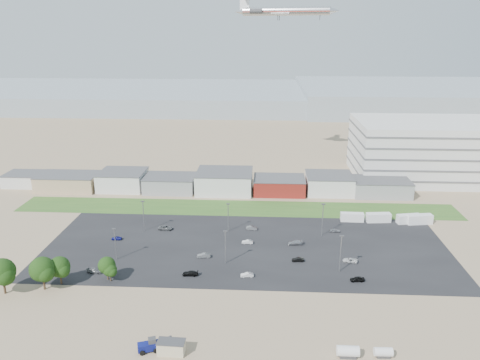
# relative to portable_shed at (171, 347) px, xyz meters

# --- Properties ---
(ground) EXTENTS (700.00, 700.00, 0.00)m
(ground) POSITION_rel_portable_shed_xyz_m (7.97, 29.67, -1.41)
(ground) COLOR #957F5E
(ground) RESTS_ON ground
(parking_lot) EXTENTS (120.00, 50.00, 0.01)m
(parking_lot) POSITION_rel_portable_shed_xyz_m (12.97, 49.67, -1.40)
(parking_lot) COLOR black
(parking_lot) RESTS_ON ground
(grass_strip) EXTENTS (160.00, 16.00, 0.02)m
(grass_strip) POSITION_rel_portable_shed_xyz_m (7.97, 81.67, -1.40)
(grass_strip) COLOR #2F5A22
(grass_strip) RESTS_ON ground
(hills_backdrop) EXTENTS (700.00, 200.00, 9.00)m
(hills_backdrop) POSITION_rel_portable_shed_xyz_m (47.97, 344.67, 3.09)
(hills_backdrop) COLOR gray
(hills_backdrop) RESTS_ON ground
(building_row) EXTENTS (170.00, 20.00, 8.00)m
(building_row) POSITION_rel_portable_shed_xyz_m (-9.03, 100.67, 2.59)
(building_row) COLOR silver
(building_row) RESTS_ON ground
(parking_garage) EXTENTS (80.00, 40.00, 25.00)m
(parking_garage) POSITION_rel_portable_shed_xyz_m (97.97, 124.67, 11.09)
(parking_garage) COLOR silver
(parking_garage) RESTS_ON ground
(portable_shed) EXTENTS (5.70, 3.13, 2.81)m
(portable_shed) POSITION_rel_portable_shed_xyz_m (0.00, 0.00, 0.00)
(portable_shed) COLOR #BEB290
(portable_shed) RESTS_ON ground
(telehandler) EXTENTS (7.32, 4.43, 2.89)m
(telehandler) POSITION_rel_portable_shed_xyz_m (-4.72, 0.36, 0.04)
(telehandler) COLOR #0B1159
(telehandler) RESTS_ON ground
(storage_tank_nw) EXTENTS (4.38, 2.23, 2.62)m
(storage_tank_nw) POSITION_rel_portable_shed_xyz_m (35.15, 0.89, -0.10)
(storage_tank_nw) COLOR silver
(storage_tank_nw) RESTS_ON ground
(storage_tank_ne) EXTENTS (3.65, 1.89, 2.16)m
(storage_tank_ne) POSITION_rel_portable_shed_xyz_m (42.18, 1.31, -0.32)
(storage_tank_ne) COLOR silver
(storage_tank_ne) RESTS_ON ground
(box_trailer_a) EXTENTS (7.79, 2.59, 2.90)m
(box_trailer_a) POSITION_rel_portable_shed_xyz_m (48.08, 71.46, 0.04)
(box_trailer_a) COLOR silver
(box_trailer_a) RESTS_ON ground
(box_trailer_b) EXTENTS (8.34, 3.37, 3.05)m
(box_trailer_b) POSITION_rel_portable_shed_xyz_m (56.89, 71.35, 0.12)
(box_trailer_b) COLOR silver
(box_trailer_b) RESTS_ON ground
(box_trailer_c) EXTENTS (8.36, 4.10, 3.01)m
(box_trailer_c) POSITION_rel_portable_shed_xyz_m (66.87, 70.85, 0.10)
(box_trailer_c) COLOR silver
(box_trailer_c) RESTS_ON ground
(box_trailer_d) EXTENTS (8.81, 3.98, 3.18)m
(box_trailer_d) POSITION_rel_portable_shed_xyz_m (70.27, 70.46, 0.19)
(box_trailer_d) COLOR silver
(box_trailer_d) RESTS_ON ground
(tree_far_left) EXTENTS (6.99, 6.99, 10.49)m
(tree_far_left) POSITION_rel_portable_shed_xyz_m (-45.37, 20.04, 3.84)
(tree_far_left) COLOR black
(tree_far_left) RESTS_ON ground
(tree_left) EXTENTS (6.61, 6.61, 9.92)m
(tree_left) POSITION_rel_portable_shed_xyz_m (-36.53, 22.44, 3.55)
(tree_left) COLOR black
(tree_left) RESTS_ON ground
(tree_mid) EXTENTS (5.69, 5.69, 8.54)m
(tree_mid) POSITION_rel_portable_shed_xyz_m (-33.44, 25.25, 2.86)
(tree_mid) COLOR black
(tree_mid) RESTS_ON ground
(tree_right) EXTENTS (4.82, 4.82, 7.23)m
(tree_right) POSITION_rel_portable_shed_xyz_m (-22.25, 28.09, 2.21)
(tree_right) COLOR black
(tree_right) RESTS_ON ground
(tree_near) EXTENTS (3.83, 3.83, 5.75)m
(tree_near) POSITION_rel_portable_shed_xyz_m (-21.28, 27.38, 1.47)
(tree_near) COLOR black
(tree_near) RESTS_ON ground
(lightpole_front_l) EXTENTS (1.11, 0.46, 9.44)m
(lightpole_front_l) POSITION_rel_portable_shed_xyz_m (-23.49, 39.48, 3.31)
(lightpole_front_l) COLOR slate
(lightpole_front_l) RESTS_ON ground
(lightpole_front_m) EXTENTS (1.15, 0.48, 9.77)m
(lightpole_front_m) POSITION_rel_portable_shed_xyz_m (7.58, 38.79, 3.48)
(lightpole_front_m) COLOR slate
(lightpole_front_m) RESTS_ON ground
(lightpole_front_r) EXTENTS (1.24, 0.52, 10.54)m
(lightpole_front_r) POSITION_rel_portable_shed_xyz_m (38.64, 35.79, 3.86)
(lightpole_front_r) COLOR slate
(lightpole_front_r) RESTS_ON ground
(lightpole_back_l) EXTENTS (1.20, 0.50, 10.24)m
(lightpole_back_l) POSITION_rel_portable_shed_xyz_m (-20.57, 59.60, 3.71)
(lightpole_back_l) COLOR slate
(lightpole_back_l) RESTS_ON ground
(lightpole_back_m) EXTENTS (1.12, 0.47, 9.52)m
(lightpole_back_m) POSITION_rel_portable_shed_xyz_m (6.62, 60.71, 3.35)
(lightpole_back_m) COLOR slate
(lightpole_back_m) RESTS_ON ground
(lightpole_back_r) EXTENTS (1.26, 0.52, 10.70)m
(lightpole_back_r) POSITION_rel_portable_shed_xyz_m (36.48, 59.01, 3.94)
(lightpole_back_r) COLOR slate
(lightpole_back_r) RESTS_ON ground
(airliner) EXTENTS (50.80, 39.24, 13.52)m
(airliner) POSITION_rel_portable_shed_xyz_m (26.01, 135.31, 68.59)
(airliner) COLOR silver
(parked_car_0) EXTENTS (4.26, 2.34, 1.13)m
(parked_car_0) POSITION_rel_portable_shed_xyz_m (42.41, 41.34, -0.84)
(parked_car_0) COLOR silver
(parked_car_0) RESTS_ON ground
(parked_car_1) EXTENTS (3.47, 1.36, 1.13)m
(parked_car_1) POSITION_rel_portable_shed_xyz_m (27.83, 40.89, -0.84)
(parked_car_1) COLOR black
(parked_car_1) RESTS_ON ground
(parked_car_2) EXTENTS (3.81, 1.82, 1.26)m
(parked_car_2) POSITION_rel_portable_shed_xyz_m (42.48, 30.77, -0.78)
(parked_car_2) COLOR black
(parked_car_2) RESTS_ON ground
(parked_car_3) EXTENTS (4.21, 1.74, 1.22)m
(parked_car_3) POSITION_rel_portable_shed_xyz_m (-1.15, 31.41, -0.80)
(parked_car_3) COLOR black
(parked_car_3) RESTS_ON ground
(parked_car_4) EXTENTS (3.92, 1.58, 1.27)m
(parked_car_4) POSITION_rel_portable_shed_xyz_m (1.09, 41.92, -0.77)
(parked_car_4) COLOR #595B5E
(parked_car_4) RESTS_ON ground
(parked_car_5) EXTENTS (3.21, 1.30, 1.09)m
(parked_car_5) POSITION_rel_portable_shed_xyz_m (-27.46, 52.25, -0.86)
(parked_car_5) COLOR navy
(parked_car_5) RESTS_ON ground
(parked_car_7) EXTENTS (3.41, 1.21, 1.12)m
(parked_car_7) POSITION_rel_portable_shed_xyz_m (13.19, 51.76, -0.85)
(parked_car_7) COLOR silver
(parked_car_7) RESTS_ON ground
(parked_car_8) EXTENTS (3.36, 1.36, 1.14)m
(parked_car_8) POSITION_rel_portable_shed_xyz_m (41.00, 61.85, -0.83)
(parked_car_8) COLOR #A5A5AA
(parked_car_8) RESTS_ON ground
(parked_car_9) EXTENTS (4.86, 2.58, 1.30)m
(parked_car_9) POSITION_rel_portable_shed_xyz_m (-13.94, 60.76, -0.76)
(parked_car_9) COLOR #595B5E
(parked_car_9) RESTS_ON ground
(parked_car_10) EXTENTS (4.42, 2.25, 1.23)m
(parked_car_10) POSITION_rel_portable_shed_xyz_m (-26.92, 31.49, -0.79)
(parked_car_10) COLOR #595B5E
(parked_car_10) RESTS_ON ground
(parked_car_11) EXTENTS (3.79, 1.71, 1.21)m
(parked_car_11) POSITION_rel_portable_shed_xyz_m (14.21, 62.31, -0.80)
(parked_car_11) COLOR #595B5E
(parked_car_11) RESTS_ON ground
(parked_car_12) EXTENTS (4.62, 2.16, 1.30)m
(parked_car_12) POSITION_rel_portable_shed_xyz_m (27.65, 51.80, -0.75)
(parked_car_12) COLOR #A5A5AA
(parked_car_12) RESTS_ON ground
(parked_car_13) EXTENTS (3.53, 1.59, 1.12)m
(parked_car_13) POSITION_rel_portable_shed_xyz_m (13.90, 31.52, -0.84)
(parked_car_13) COLOR silver
(parked_car_13) RESTS_ON ground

